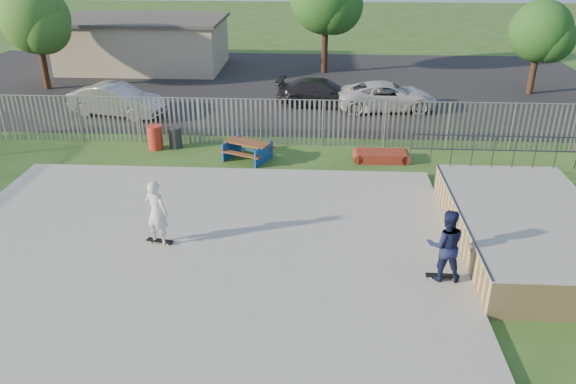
# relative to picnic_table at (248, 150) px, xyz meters

# --- Properties ---
(ground) EXTENTS (120.00, 120.00, 0.00)m
(ground) POSITION_rel_picnic_table_xyz_m (-0.63, -7.29, -0.38)
(ground) COLOR #32561D
(ground) RESTS_ON ground
(concrete_slab) EXTENTS (15.00, 12.00, 0.15)m
(concrete_slab) POSITION_rel_picnic_table_xyz_m (-0.63, -7.29, -0.31)
(concrete_slab) COLOR #A4A49E
(concrete_slab) RESTS_ON ground
(quarter_pipe) EXTENTS (5.50, 7.05, 2.19)m
(quarter_pipe) POSITION_rel_picnic_table_xyz_m (8.86, -6.25, 0.18)
(quarter_pipe) COLOR tan
(quarter_pipe) RESTS_ON ground
(fence) EXTENTS (26.04, 16.02, 2.00)m
(fence) POSITION_rel_picnic_table_xyz_m (0.37, -2.71, 0.62)
(fence) COLOR gray
(fence) RESTS_ON ground
(picnic_table) EXTENTS (2.21, 2.05, 0.75)m
(picnic_table) POSITION_rel_picnic_table_xyz_m (0.00, 0.00, 0.00)
(picnic_table) COLOR brown
(picnic_table) RESTS_ON ground
(funbox) EXTENTS (1.89, 0.97, 0.37)m
(funbox) POSITION_rel_picnic_table_xyz_m (5.33, 0.16, -0.19)
(funbox) COLOR maroon
(funbox) RESTS_ON ground
(trash_bin_red) EXTENTS (0.60, 0.60, 1.01)m
(trash_bin_red) POSITION_rel_picnic_table_xyz_m (-3.99, 0.95, 0.12)
(trash_bin_red) COLOR red
(trash_bin_red) RESTS_ON ground
(trash_bin_grey) EXTENTS (0.53, 0.53, 0.89)m
(trash_bin_grey) POSITION_rel_picnic_table_xyz_m (-3.20, 1.18, 0.06)
(trash_bin_grey) COLOR #29292C
(trash_bin_grey) RESTS_ON ground
(parking_lot) EXTENTS (40.00, 18.00, 0.02)m
(parking_lot) POSITION_rel_picnic_table_xyz_m (-0.63, 11.71, -0.37)
(parking_lot) COLOR black
(parking_lot) RESTS_ON ground
(car_silver) EXTENTS (4.90, 2.67, 1.53)m
(car_silver) POSITION_rel_picnic_table_xyz_m (-7.06, 5.36, 0.40)
(car_silver) COLOR #B3B3B8
(car_silver) RESTS_ON parking_lot
(car_dark) EXTENTS (4.88, 2.43, 1.36)m
(car_dark) POSITION_rel_picnic_table_xyz_m (2.96, 7.60, 0.32)
(car_dark) COLOR black
(car_dark) RESTS_ON parking_lot
(car_white) EXTENTS (5.18, 2.76, 1.38)m
(car_white) POSITION_rel_picnic_table_xyz_m (6.23, 7.09, 0.33)
(car_white) COLOR silver
(car_white) RESTS_ON parking_lot
(building) EXTENTS (10.40, 6.40, 3.20)m
(building) POSITION_rel_picnic_table_xyz_m (-8.63, 15.71, 1.23)
(building) COLOR #B8A88E
(building) RESTS_ON ground
(tree_left) EXTENTS (3.73, 3.73, 5.75)m
(tree_left) POSITION_rel_picnic_table_xyz_m (-12.78, 10.08, 3.49)
(tree_left) COLOR #42291A
(tree_left) RESTS_ON ground
(tree_right) EXTENTS (3.28, 3.28, 5.05)m
(tree_right) POSITION_rel_picnic_table_xyz_m (14.51, 10.60, 3.01)
(tree_right) COLOR #3F2719
(tree_right) RESTS_ON ground
(skateboard_a) EXTENTS (0.80, 0.22, 0.08)m
(skateboard_a) POSITION_rel_picnic_table_xyz_m (6.09, -8.29, -0.19)
(skateboard_a) COLOR black
(skateboard_a) RESTS_ON concrete_slab
(skateboard_b) EXTENTS (0.82, 0.36, 0.08)m
(skateboard_b) POSITION_rel_picnic_table_xyz_m (-1.72, -6.92, -0.19)
(skateboard_b) COLOR black
(skateboard_b) RESTS_ON concrete_slab
(skater_navy) EXTENTS (0.97, 0.76, 1.97)m
(skater_navy) POSITION_rel_picnic_table_xyz_m (6.09, -8.29, 0.75)
(skater_navy) COLOR #141A40
(skater_navy) RESTS_ON concrete_slab
(skater_white) EXTENTS (0.84, 0.70, 1.97)m
(skater_white) POSITION_rel_picnic_table_xyz_m (-1.72, -6.92, 0.75)
(skater_white) COLOR silver
(skater_white) RESTS_ON concrete_slab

